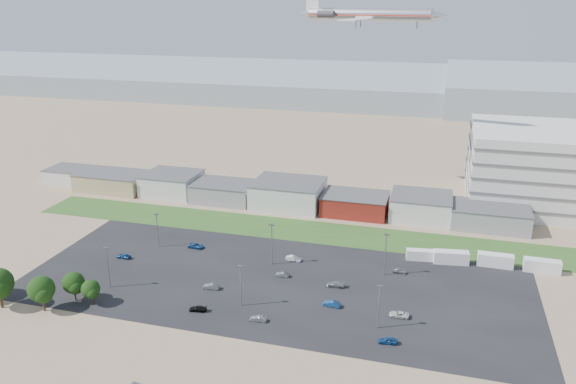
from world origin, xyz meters
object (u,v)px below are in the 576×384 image
(parked_car_12, at_px, (335,284))
(parked_car_4, at_px, (212,286))
(airliner, at_px, (369,14))
(parked_car_13, at_px, (258,319))
(box_trailer_a, at_px, (421,255))
(parked_car_11, at_px, (294,258))
(parked_car_8, at_px, (400,271))
(parked_car_9, at_px, (196,246))
(parked_car_2, at_px, (388,340))
(parked_car_7, at_px, (282,275))
(parked_car_5, at_px, (124,256))
(parked_car_1, at_px, (332,304))
(parked_car_3, at_px, (198,309))
(parked_car_0, at_px, (399,314))

(parked_car_12, bearing_deg, parked_car_4, -74.35)
(airliner, relative_size, parked_car_12, 11.22)
(parked_car_13, bearing_deg, box_trailer_a, 136.20)
(box_trailer_a, distance_m, parked_car_11, 32.81)
(parked_car_4, xyz_separation_m, parked_car_8, (41.45, 19.92, -0.05))
(parked_car_4, height_order, parked_car_9, parked_car_4)
(parked_car_11, bearing_deg, parked_car_9, 91.73)
(parked_car_2, height_order, parked_car_13, parked_car_2)
(parked_car_7, xyz_separation_m, parked_car_8, (27.27, 9.64, 0.04))
(airliner, height_order, parked_car_5, airliner)
(parked_car_1, height_order, parked_car_11, parked_car_11)
(parked_car_8, bearing_deg, parked_car_3, 130.98)
(parked_car_5, xyz_separation_m, parked_car_8, (69.92, 10.91, -0.06))
(parked_car_2, bearing_deg, parked_car_5, -113.58)
(parked_car_12, relative_size, parked_car_13, 1.22)
(parked_car_8, xyz_separation_m, parked_car_12, (-13.98, -11.11, 0.03))
(parked_car_7, relative_size, parked_car_13, 0.95)
(parked_car_8, bearing_deg, parked_car_1, 151.77)
(box_trailer_a, xyz_separation_m, parked_car_5, (-74.41, -19.88, -0.72))
(parked_car_0, bearing_deg, parked_car_2, -8.92)
(parked_car_1, height_order, parked_car_12, parked_car_1)
(box_trailer_a, bearing_deg, parked_car_13, -136.52)
(airliner, height_order, parked_car_2, airliner)
(parked_car_0, distance_m, parked_car_4, 43.07)
(parked_car_3, bearing_deg, parked_car_9, -162.71)
(parked_car_0, distance_m, parked_car_7, 30.86)
(parked_car_1, xyz_separation_m, parked_car_8, (12.99, 20.14, -0.06))
(box_trailer_a, distance_m, parked_car_5, 77.02)
(parked_car_0, height_order, parked_car_12, parked_car_12)
(parked_car_12, bearing_deg, box_trailer_a, 135.28)
(parked_car_2, distance_m, parked_car_11, 40.89)
(parked_car_0, height_order, parked_car_9, parked_car_9)
(airliner, relative_size, parked_car_1, 12.27)
(parked_car_13, bearing_deg, parked_car_9, -142.52)
(box_trailer_a, relative_size, parked_car_8, 2.10)
(parked_car_8, bearing_deg, parked_car_11, 95.53)
(parked_car_9, bearing_deg, parked_car_1, -112.21)
(parked_car_2, xyz_separation_m, parked_car_3, (-40.83, 1.07, -0.09))
(airliner, relative_size, parked_car_5, 12.65)
(parked_car_1, bearing_deg, parked_car_8, 151.84)
(parked_car_7, bearing_deg, parked_car_12, 80.40)
(airliner, distance_m, parked_car_4, 98.63)
(parked_car_1, relative_size, parked_car_4, 1.02)
(parked_car_13, bearing_deg, parked_car_8, 133.24)
(airliner, xyz_separation_m, parked_car_5, (-51.81, -66.74, -58.67))
(parked_car_3, height_order, parked_car_9, parked_car_9)
(airliner, relative_size, parked_car_13, 13.68)
(parked_car_11, bearing_deg, parked_car_13, -176.70)
(parked_car_4, relative_size, parked_car_8, 1.12)
(parked_car_2, bearing_deg, box_trailer_a, 166.39)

